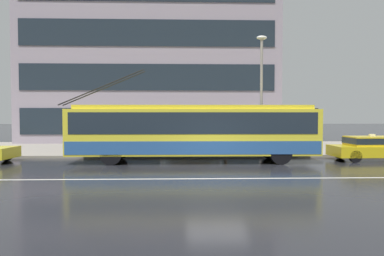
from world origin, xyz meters
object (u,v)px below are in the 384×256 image
at_px(trolleybus, 194,131).
at_px(taxi_ahead_of_bus, 374,147).
at_px(pedestrian_approaching_curb, 188,124).
at_px(street_lamp, 261,84).
at_px(pedestrian_at_shelter, 225,125).
at_px(bus_shelter, 190,121).

bearing_deg(trolleybus, taxi_ahead_of_bus, 1.20).
relative_size(pedestrian_approaching_curb, street_lamp, 0.30).
bearing_deg(street_lamp, trolleybus, -149.51).
bearing_deg(street_lamp, taxi_ahead_of_bus, -21.57).
distance_m(trolleybus, taxi_ahead_of_bus, 9.53).
xyz_separation_m(pedestrian_at_shelter, pedestrian_approaching_curb, (-2.34, -0.20, 0.06)).
relative_size(trolleybus, street_lamp, 1.90).
distance_m(pedestrian_at_shelter, street_lamp, 3.47).
bearing_deg(street_lamp, pedestrian_approaching_curb, 161.31).
bearing_deg(taxi_ahead_of_bus, pedestrian_approaching_curb, 159.67).
xyz_separation_m(bus_shelter, pedestrian_approaching_curb, (-0.15, 0.50, -0.21)).
height_order(bus_shelter, pedestrian_approaching_curb, bus_shelter).
xyz_separation_m(pedestrian_approaching_curb, street_lamp, (4.24, -1.43, 2.33)).
distance_m(taxi_ahead_of_bus, street_lamp, 6.82).
bearing_deg(street_lamp, pedestrian_at_shelter, 139.37).
height_order(bus_shelter, pedestrian_at_shelter, bus_shelter).
bearing_deg(trolleybus, pedestrian_approaching_curb, 93.41).
bearing_deg(bus_shelter, trolleybus, -88.72).
bearing_deg(trolleybus, pedestrian_at_shelter, 62.16).
bearing_deg(bus_shelter, street_lamp, -12.86).
bearing_deg(taxi_ahead_of_bus, trolleybus, -178.80).
relative_size(trolleybus, bus_shelter, 3.41).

